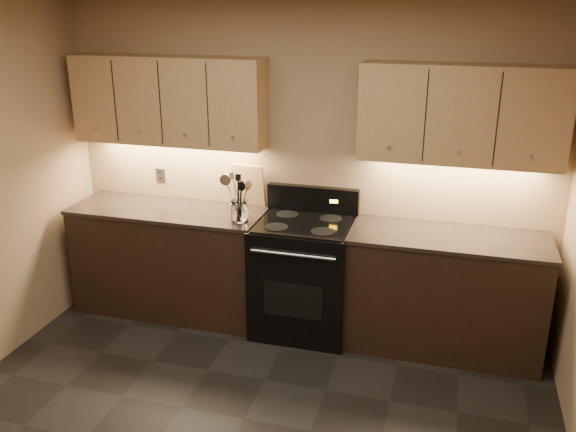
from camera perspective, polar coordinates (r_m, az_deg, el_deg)
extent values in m
cube|color=#9D885C|center=(4.95, 1.60, 4.74)|extent=(4.00, 0.04, 2.60)
cube|color=black|center=(5.34, -10.86, -4.17)|extent=(1.60, 0.60, 0.90)
cube|color=#3B2E26|center=(5.17, -11.19, 0.55)|extent=(1.62, 0.62, 0.03)
cube|color=black|center=(4.83, 14.40, -7.09)|extent=(1.44, 0.60, 0.90)
cube|color=#3B2E26|center=(4.65, 14.88, -1.96)|extent=(1.46, 0.62, 0.03)
cube|color=black|center=(4.93, 1.48, -5.76)|extent=(0.76, 0.65, 0.92)
cube|color=black|center=(4.74, 1.53, -0.69)|extent=(0.70, 0.60, 0.01)
cube|color=black|center=(4.97, 2.35, 1.55)|extent=(0.76, 0.07, 0.22)
cube|color=orange|center=(4.90, 4.30, 1.37)|extent=(0.06, 0.00, 0.03)
cylinder|color=silver|center=(4.49, 0.44, -3.65)|extent=(0.65, 0.02, 0.02)
cube|color=black|center=(4.66, 0.47, -7.94)|extent=(0.46, 0.00, 0.28)
cylinder|color=black|center=(4.65, -1.08, -1.02)|extent=(0.18, 0.18, 0.00)
cylinder|color=black|center=(4.57, 3.25, -1.45)|extent=(0.18, 0.18, 0.00)
cylinder|color=black|center=(4.92, -0.07, 0.17)|extent=(0.18, 0.18, 0.00)
cylinder|color=black|center=(4.84, 4.03, -0.21)|extent=(0.18, 0.18, 0.00)
cube|color=tan|center=(5.08, -11.09, 10.56)|extent=(1.60, 0.30, 0.70)
cube|color=tan|center=(4.55, 15.91, 9.13)|extent=(1.44, 0.30, 0.70)
cube|color=#B2B5BA|center=(5.44, -11.85, 3.76)|extent=(0.08, 0.01, 0.12)
cylinder|color=white|center=(4.76, -4.60, 0.48)|extent=(0.15, 0.15, 0.17)
cylinder|color=white|center=(4.79, -4.57, -0.38)|extent=(0.13, 0.13, 0.02)
cube|color=tan|center=(5.10, -3.77, 2.92)|extent=(0.29, 0.10, 0.36)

